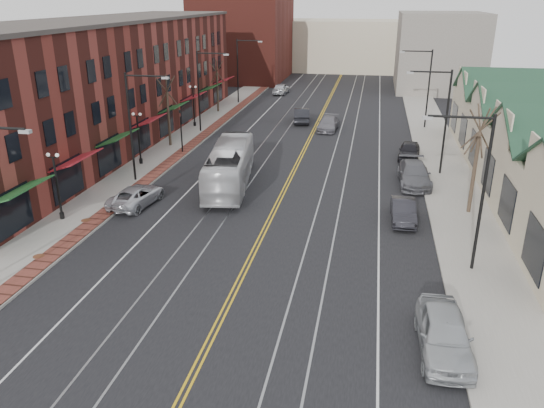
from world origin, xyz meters
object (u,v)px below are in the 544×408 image
at_px(transit_bus, 230,166).
at_px(parked_car_d, 409,151).
at_px(parked_car_c, 414,174).
at_px(parked_car_b, 403,211).
at_px(parked_car_a, 444,333).
at_px(parked_suv, 137,196).

xyz_separation_m(transit_bus, parked_car_d, (13.43, 9.73, -0.81)).
bearing_deg(parked_car_c, parked_car_b, -100.74).
xyz_separation_m(parked_car_a, parked_car_b, (-1.05, 13.15, -0.16)).
distance_m(parked_car_a, parked_car_c, 20.44).
distance_m(parked_car_a, parked_car_b, 13.20).
bearing_deg(parked_car_a, parked_car_c, 88.22).
height_order(parked_suv, parked_car_a, parked_car_a).
relative_size(transit_bus, parked_car_a, 2.24).
bearing_deg(parked_suv, parked_car_c, -149.94).
distance_m(transit_bus, parked_car_d, 16.60).
bearing_deg(parked_car_a, parked_car_d, 88.22).
relative_size(parked_car_b, parked_car_d, 0.96).
relative_size(transit_bus, parked_suv, 2.31).
distance_m(parked_suv, parked_car_b, 17.56).
xyz_separation_m(transit_bus, parked_car_c, (13.43, 2.88, -0.74)).
height_order(parked_suv, parked_car_c, parked_car_c).
xyz_separation_m(transit_bus, parked_car_a, (13.43, -17.56, -0.70)).
xyz_separation_m(parked_suv, parked_car_b, (17.55, 0.55, 0.01)).
bearing_deg(parked_car_c, transit_bus, -170.44).
relative_size(parked_suv, parked_car_a, 0.97).
bearing_deg(parked_car_b, parked_suv, -179.74).
height_order(parked_car_a, parked_car_b, parked_car_a).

